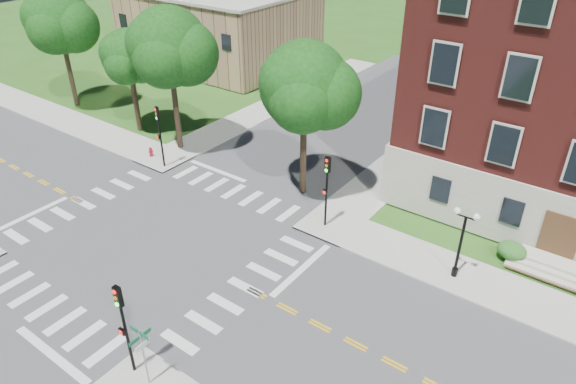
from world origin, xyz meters
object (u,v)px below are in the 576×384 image
Objects in this scene: traffic_signal_se at (123,319)px; twin_lamp_west at (461,240)px; traffic_signal_nw at (159,129)px; fire_hydrant at (151,152)px; street_sign_pole at (142,347)px; traffic_signal_ne at (327,183)px.

traffic_signal_se is 1.13× the size of twin_lamp_west.
traffic_signal_nw reaches higher than fire_hydrant.
traffic_signal_se is at bearing -42.97° from fire_hydrant.
fire_hydrant is (-16.71, 14.62, -1.84)m from street_sign_pole.
traffic_signal_nw reaches higher than twin_lamp_west.
fire_hydrant is at bearing 179.94° from traffic_signal_ne.
traffic_signal_ne is 6.40× the size of fire_hydrant.
traffic_signal_se and traffic_signal_nw have the same top height.
traffic_signal_se is 21.54m from fire_hydrant.
traffic_signal_ne is at bearing -0.06° from fire_hydrant.
traffic_signal_se is at bearing -92.83° from traffic_signal_ne.
street_sign_pole is (0.36, -14.61, -0.88)m from traffic_signal_ne.
traffic_signal_se reaches higher than fire_hydrant.
traffic_signal_se reaches higher than twin_lamp_west.
traffic_signal_nw is 3.49m from fire_hydrant.
street_sign_pole is at bearing -41.19° from fire_hydrant.
traffic_signal_se is 14.56m from traffic_signal_ne.
traffic_signal_nw is at bearing -177.82° from traffic_signal_ne.
fire_hydrant is (-15.63, 14.56, -2.72)m from traffic_signal_se.
twin_lamp_west is at bearing 61.33° from street_sign_pole.
traffic_signal_nw reaches higher than street_sign_pole.
street_sign_pole is 22.28m from fire_hydrant.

